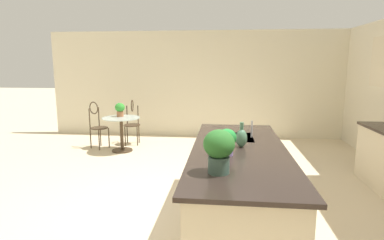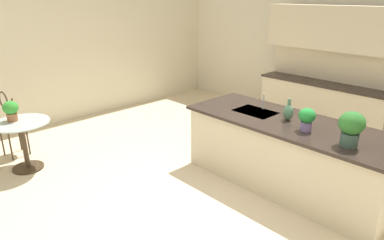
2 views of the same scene
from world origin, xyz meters
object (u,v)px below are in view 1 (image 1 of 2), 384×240
Objects in this scene: bistro_table at (122,131)px; potted_plant_counter_near at (227,140)px; chair_near_window at (97,123)px; vase_on_counter at (241,138)px; chair_by_island at (132,120)px; potted_plant_on_table at (120,109)px; potted_plant_counter_far at (219,148)px.

potted_plant_counter_near reaches higher than bistro_table.
vase_on_counter is at bearing 44.72° from chair_near_window.
chair_by_island is 3.50× the size of potted_plant_on_table.
vase_on_counter is (3.50, 2.37, 0.46)m from chair_by_island.
bistro_table is 2.69× the size of potted_plant_on_table.
vase_on_counter is at bearing 40.21° from bistro_table.
potted_plant_counter_far is at bearing 25.80° from chair_by_island.
chair_near_window is 0.67m from potted_plant_on_table.
chair_by_island is at bearing -145.95° from vase_on_counter.
chair_by_island is at bearing 169.76° from potted_plant_on_table.
potted_plant_counter_near is (3.19, 2.24, 0.63)m from bistro_table.
potted_plant_on_table is 1.03× the size of vase_on_counter.
chair_near_window is at bearing -135.28° from vase_on_counter.
chair_near_window is 0.80m from chair_by_island.
bistro_table is 2.08× the size of potted_plant_counter_far.
potted_plant_on_table is 4.04m from potted_plant_counter_near.
chair_by_island is at bearing -154.20° from potted_plant_counter_far.
vase_on_counter is (2.97, 2.46, 0.12)m from potted_plant_on_table.
vase_on_counter is at bearing 34.05° from chair_by_island.
potted_plant_counter_far is at bearing 30.05° from bistro_table.
chair_by_island is 4.92m from potted_plant_counter_far.
chair_near_window is at bearing -56.68° from chair_by_island.
vase_on_counter reaches higher than chair_near_window.
potted_plant_counter_far is at bearing 35.20° from chair_near_window.
bistro_table is 0.68m from chair_near_window.
bistro_table is at bearing -145.00° from potted_plant_counter_near.
potted_plant_on_table is at bearing -154.41° from bistro_table.
potted_plant_counter_near is at bearing 35.00° from bistro_table.
chair_near_window is 4.34m from vase_on_counter.
potted_plant_on_table is at bearing -150.09° from potted_plant_counter_far.
potted_plant_counter_near is (-0.55, 0.07, -0.06)m from potted_plant_counter_far.
bistro_table is at bearing 70.65° from chair_near_window.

